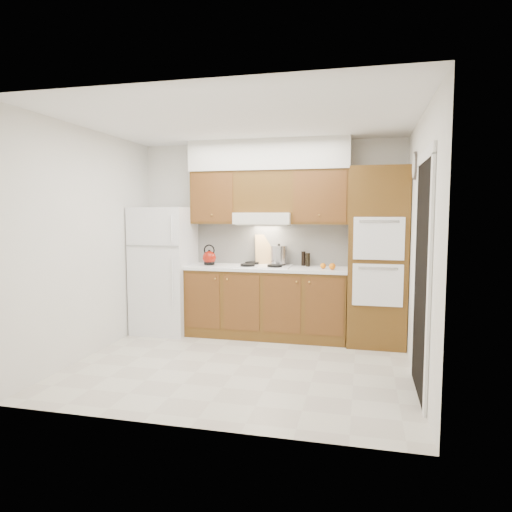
{
  "coord_description": "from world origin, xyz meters",
  "views": [
    {
      "loc": [
        1.27,
        -4.66,
        1.65
      ],
      "look_at": [
        0.06,
        0.45,
        1.15
      ],
      "focal_mm": 32.0,
      "sensor_mm": 36.0,
      "label": 1
    }
  ],
  "objects_px": {
    "fridge": "(165,270)",
    "kettle": "(209,258)",
    "stock_pot": "(279,255)",
    "oven_cabinet": "(377,257)"
  },
  "relations": [
    {
      "from": "kettle",
      "to": "stock_pot",
      "type": "relative_size",
      "value": 0.79
    },
    {
      "from": "fridge",
      "to": "oven_cabinet",
      "type": "xyz_separation_m",
      "value": [
        2.85,
        0.03,
        0.24
      ]
    },
    {
      "from": "kettle",
      "to": "stock_pot",
      "type": "xyz_separation_m",
      "value": [
        0.93,
        0.15,
        0.04
      ]
    },
    {
      "from": "kettle",
      "to": "stock_pot",
      "type": "bearing_deg",
      "value": 15.53
    },
    {
      "from": "fridge",
      "to": "kettle",
      "type": "relative_size",
      "value": 9.41
    },
    {
      "from": "fridge",
      "to": "kettle",
      "type": "xyz_separation_m",
      "value": [
        0.64,
        0.04,
        0.18
      ]
    },
    {
      "from": "fridge",
      "to": "kettle",
      "type": "bearing_deg",
      "value": 3.7
    },
    {
      "from": "oven_cabinet",
      "to": "kettle",
      "type": "bearing_deg",
      "value": 179.84
    },
    {
      "from": "oven_cabinet",
      "to": "stock_pot",
      "type": "relative_size",
      "value": 9.54
    },
    {
      "from": "oven_cabinet",
      "to": "kettle",
      "type": "height_order",
      "value": "oven_cabinet"
    }
  ]
}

